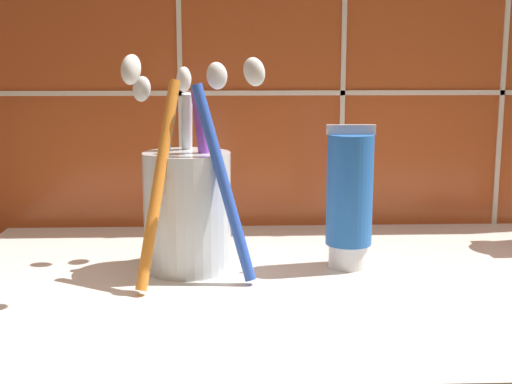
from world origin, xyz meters
TOP-DOWN VIEW (x-y plane):
  - sink_counter at (0.00, 0.00)cm, footprint 66.88×38.05cm
  - tile_wall_backsplash at (0.01, 19.27)cm, footprint 76.88×1.72cm
  - toothbrush_cup at (-13.64, 3.14)cm, footprint 11.93×13.79cm
  - toothpaste_tube at (0.28, 3.23)cm, footprint 4.10×3.90cm

SIDE VIEW (x-z plane):
  - sink_counter at x=0.00cm, z-range 0.00..2.00cm
  - toothbrush_cup at x=-13.64cm, z-range -1.41..16.80cm
  - toothpaste_tube at x=0.28cm, z-range 1.89..14.11cm
  - tile_wall_backsplash at x=0.01cm, z-range 0.01..42.24cm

